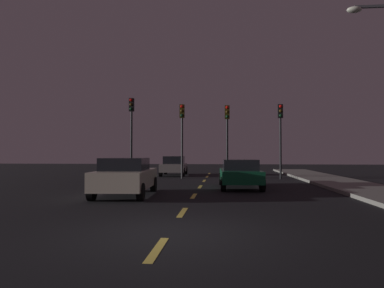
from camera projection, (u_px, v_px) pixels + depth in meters
name	position (u px, v px, depth m)	size (l,w,h in m)	color
ground_plane	(195.00, 194.00, 14.21)	(80.00, 80.00, 0.00)	black
lane_stripe_nearest	(157.00, 249.00, 6.05)	(0.16, 1.60, 0.01)	#EACC4C
lane_stripe_second	(183.00, 212.00, 9.83)	(0.16, 1.60, 0.01)	#EACC4C
lane_stripe_third	(194.00, 196.00, 13.62)	(0.16, 1.60, 0.01)	#EACC4C
lane_stripe_fourth	(200.00, 187.00, 17.40)	(0.16, 1.60, 0.01)	#EACC4C
lane_stripe_fifth	(204.00, 181.00, 21.18)	(0.16, 1.60, 0.01)	#EACC4C
lane_stripe_sixth	(207.00, 177.00, 24.97)	(0.16, 1.60, 0.01)	#EACC4C
lane_stripe_seventh	(209.00, 174.00, 28.75)	(0.16, 1.60, 0.01)	#EACC4C
traffic_signal_far_left	(131.00, 122.00, 23.53)	(0.32, 0.38, 5.44)	black
traffic_signal_center_left	(182.00, 127.00, 23.21)	(0.32, 0.38, 4.97)	#2D2D30
traffic_signal_center_right	(227.00, 127.00, 22.94)	(0.32, 0.38, 4.87)	black
traffic_signal_far_right	(280.00, 127.00, 22.63)	(0.32, 0.38, 4.90)	black
car_stopped_ahead	(240.00, 173.00, 16.80)	(2.06, 4.36, 1.38)	#0F4C2D
car_adjacent_lane	(126.00, 176.00, 13.66)	(2.16, 4.26, 1.50)	beige
car_oncoming_far	(174.00, 166.00, 26.41)	(1.99, 4.08, 1.46)	gray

